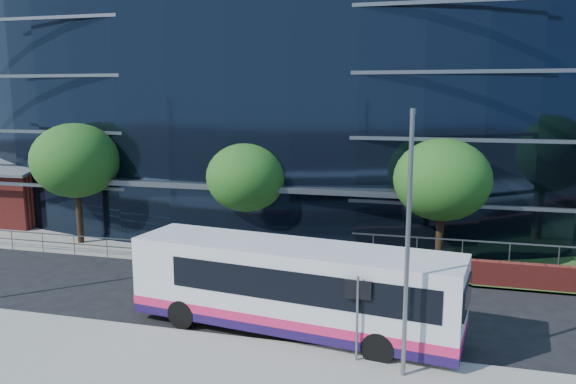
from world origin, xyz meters
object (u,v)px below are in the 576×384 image
(tree_far_a, at_px, (76,161))
(street_sign, at_px, (358,301))
(city_bus, at_px, (295,287))
(tree_far_c, at_px, (442,180))
(brick_pavilion, at_px, (6,192))
(tree_far_b, at_px, (247,177))
(streetlight_east, at_px, (408,237))

(tree_far_a, bearing_deg, street_sign, -31.17)
(street_sign, bearing_deg, city_bus, 143.19)
(street_sign, relative_size, tree_far_c, 0.43)
(brick_pavilion, xyz_separation_m, street_sign, (26.50, -15.09, 0.21))
(city_bus, bearing_deg, street_sign, -29.00)
(tree_far_a, height_order, city_bus, tree_far_a)
(street_sign, height_order, tree_far_b, tree_far_b)
(tree_far_a, xyz_separation_m, tree_far_b, (10.00, 0.50, -0.65))
(tree_far_c, relative_size, city_bus, 0.53)
(tree_far_c, bearing_deg, city_bus, -119.80)
(tree_far_a, distance_m, tree_far_c, 20.00)
(tree_far_a, bearing_deg, city_bus, -30.16)
(tree_far_c, relative_size, streetlight_east, 0.81)
(brick_pavilion, height_order, tree_far_a, tree_far_a)
(streetlight_east, bearing_deg, tree_far_c, 84.89)
(tree_far_b, xyz_separation_m, tree_far_c, (10.00, -0.50, 0.33))
(street_sign, height_order, city_bus, city_bus)
(tree_far_b, bearing_deg, city_bus, -61.50)
(streetlight_east, bearing_deg, street_sign, 158.64)
(brick_pavilion, bearing_deg, tree_far_c, -8.82)
(city_bus, bearing_deg, brick_pavilion, 158.97)
(brick_pavilion, bearing_deg, city_bus, -28.84)
(brick_pavilion, relative_size, tree_far_c, 1.32)
(tree_far_b, distance_m, streetlight_east, 14.74)
(brick_pavilion, xyz_separation_m, tree_far_b, (19.00, -4.00, 2.27))
(tree_far_a, relative_size, tree_far_b, 1.15)
(tree_far_c, bearing_deg, street_sign, -103.29)
(streetlight_east, bearing_deg, tree_far_b, 127.63)
(tree_far_b, bearing_deg, streetlight_east, -52.37)
(streetlight_east, relative_size, city_bus, 0.65)
(street_sign, height_order, tree_far_c, tree_far_c)
(street_sign, height_order, tree_far_a, tree_far_a)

